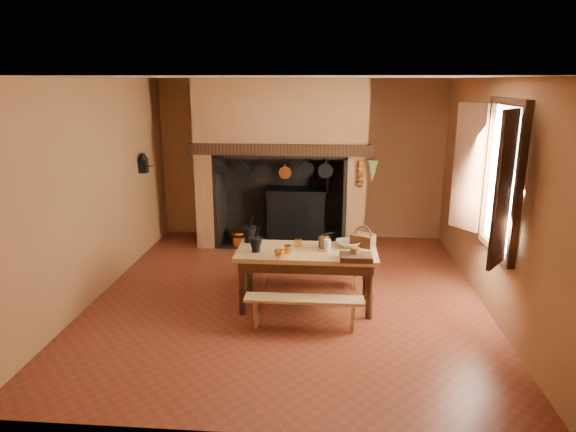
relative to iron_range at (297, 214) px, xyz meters
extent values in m
plane|color=#632A17|center=(0.04, -2.45, -0.48)|extent=(5.50, 5.50, 0.00)
plane|color=silver|center=(0.04, -2.45, 2.32)|extent=(5.50, 5.50, 0.00)
cube|color=#9A5E3D|center=(0.04, 0.30, 0.92)|extent=(5.00, 0.02, 2.80)
cube|color=#9A5E3D|center=(-2.46, -2.45, 0.92)|extent=(0.02, 5.50, 2.80)
cube|color=#9A5E3D|center=(2.54, -2.45, 0.92)|extent=(0.02, 5.50, 2.80)
cube|color=#9A5E3D|center=(0.04, -5.20, 0.92)|extent=(5.00, 0.02, 2.80)
cube|color=#9A5E3D|center=(-1.51, -0.15, 0.92)|extent=(0.30, 0.90, 2.80)
cube|color=#9A5E3D|center=(0.99, -0.15, 0.92)|extent=(0.30, 0.90, 2.80)
cube|color=#9A5E3D|center=(-0.26, -0.15, 1.72)|extent=(2.20, 0.90, 1.20)
cube|color=black|center=(-0.26, -0.55, 1.21)|extent=(2.95, 0.22, 0.18)
cube|color=black|center=(-0.26, 0.27, 0.32)|extent=(2.20, 0.06, 1.60)
cube|color=black|center=(-0.26, -0.15, -0.47)|extent=(2.20, 0.90, 0.02)
cube|color=black|center=(-0.01, 0.00, -0.03)|extent=(1.00, 0.50, 0.90)
cube|color=black|center=(-0.01, -0.02, 0.44)|extent=(1.04, 0.54, 0.04)
cube|color=black|center=(-0.01, -0.26, 0.07)|extent=(0.35, 0.02, 0.45)
cylinder|color=black|center=(0.54, 0.00, 0.77)|extent=(0.10, 0.10, 0.70)
cylinder|color=orange|center=(-0.16, -0.28, 0.07)|extent=(0.03, 0.03, 0.03)
cylinder|color=orange|center=(0.14, -0.28, 0.07)|extent=(0.03, 0.03, 0.03)
cylinder|color=orange|center=(-1.01, -0.15, -0.38)|extent=(0.40, 0.40, 0.20)
cylinder|color=orange|center=(-0.96, -0.40, -0.39)|extent=(0.34, 0.34, 0.18)
cube|color=black|center=(-1.21, -0.05, -0.40)|extent=(0.18, 0.18, 0.16)
cone|color=#596630|center=(1.22, -0.66, 0.90)|extent=(0.20, 0.20, 0.35)
cube|color=white|center=(2.52, -2.85, 1.22)|extent=(0.02, 1.00, 1.60)
cube|color=#3A1D12|center=(2.49, -2.85, 2.06)|extent=(0.08, 1.16, 0.08)
cube|color=#3A1D12|center=(2.49, -2.85, 0.38)|extent=(0.08, 1.16, 0.08)
cube|color=#3A1D12|center=(2.29, -3.53, 1.22)|extent=(0.29, 0.39, 1.60)
cube|color=#3A1D12|center=(2.29, -2.17, 1.22)|extent=(0.29, 0.39, 1.60)
cube|color=black|center=(-2.38, -0.90, 0.97)|extent=(0.12, 0.12, 0.22)
cone|color=black|center=(-2.38, -0.90, 1.12)|extent=(0.16, 0.16, 0.10)
cylinder|color=black|center=(-2.29, -0.90, 0.97)|extent=(0.12, 0.02, 0.02)
cube|color=tan|center=(0.29, -2.74, 0.23)|extent=(1.72, 0.76, 0.06)
cube|color=#3A1D12|center=(0.29, -2.74, 0.14)|extent=(1.60, 0.65, 0.13)
cylinder|color=#3A1D12|center=(-0.47, -3.03, -0.14)|extent=(0.09, 0.09, 0.69)
cylinder|color=#3A1D12|center=(1.06, -3.03, -0.14)|extent=(0.09, 0.09, 0.69)
cylinder|color=#3A1D12|center=(-0.47, -2.46, -0.14)|extent=(0.09, 0.09, 0.69)
cylinder|color=#3A1D12|center=(1.06, -2.46, -0.14)|extent=(0.09, 0.09, 0.69)
cube|color=tan|center=(0.29, -3.35, -0.12)|extent=(1.36, 0.24, 0.03)
cube|color=tan|center=(0.29, -2.13, -0.07)|extent=(1.55, 0.27, 0.04)
cylinder|color=black|center=(-0.47, -2.47, 0.28)|extent=(0.12, 0.12, 0.04)
cone|color=black|center=(-0.47, -2.47, 0.38)|extent=(0.20, 0.20, 0.17)
cylinder|color=black|center=(-0.44, -2.47, 0.52)|extent=(0.08, 0.03, 0.16)
cylinder|color=black|center=(-0.32, -2.85, 0.28)|extent=(0.10, 0.10, 0.03)
cone|color=black|center=(-0.32, -2.85, 0.36)|extent=(0.18, 0.18, 0.15)
cylinder|color=black|center=(-0.30, -2.85, 0.49)|extent=(0.07, 0.05, 0.14)
cube|color=#3A1D12|center=(0.50, -2.61, 0.32)|extent=(0.15, 0.15, 0.13)
cylinder|color=orange|center=(0.50, -2.61, 0.40)|extent=(0.10, 0.10, 0.03)
cylinder|color=black|center=(0.56, -2.61, 0.44)|extent=(0.11, 0.03, 0.04)
cylinder|color=orange|center=(0.07, -2.88, 0.31)|extent=(0.09, 0.09, 0.10)
cylinder|color=orange|center=(0.18, -2.60, 0.31)|extent=(0.10, 0.10, 0.10)
imported|color=#C3BB96|center=(0.80, -2.55, 0.30)|extent=(0.34, 0.34, 0.07)
cylinder|color=#502E1E|center=(0.86, -3.01, 0.33)|extent=(0.13, 0.13, 0.14)
cylinder|color=beige|center=(0.54, -2.76, 0.33)|extent=(0.11, 0.11, 0.15)
cube|color=#482715|center=(0.99, -2.52, 0.34)|extent=(0.33, 0.30, 0.16)
torus|color=#482715|center=(0.99, -2.52, 0.41)|extent=(0.21, 0.11, 0.22)
cube|color=#3A1D12|center=(0.88, -3.05, 0.29)|extent=(0.38, 0.28, 0.06)
imported|color=orange|center=(-0.02, -3.05, 0.31)|extent=(0.13, 0.13, 0.10)
camera|label=1|loc=(0.54, -8.72, 2.29)|focal=32.00mm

